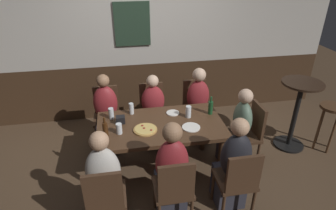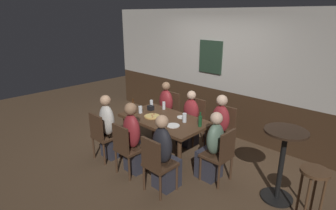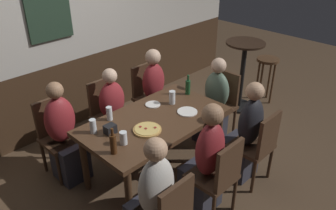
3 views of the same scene
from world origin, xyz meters
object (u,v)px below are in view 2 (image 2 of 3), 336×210
object	(u,v)px
chair_head_east	(221,153)
person_left_far	(165,113)
plate_white_large	(173,126)
plate_white_small	(182,117)
person_head_east	(212,151)
person_right_near	(164,158)
chair_right_far	(224,128)
beer_bottle_green	(200,121)
chair_mid_far	(194,118)
person_mid_near	(134,143)
chair_mid_near	(126,147)
beer_bottle_brown	(133,106)
chair_right_near	(156,162)
bar_stool	(313,181)
condiment_caddy	(151,108)
person_left_near	(110,131)
pint_glass_pale	(151,104)
side_bar_table	(282,160)
chair_left_far	(170,110)
person_right_far	(219,131)
pint_glass_amber	(140,110)
chair_left_near	(102,134)
person_mid_far	(189,122)
beer_glass_tall	(164,106)
pizza	(152,116)
dining_table	(164,123)
pint_glass_stout	(184,118)

from	to	relation	value
chair_head_east	person_left_far	distance (m)	2.00
plate_white_large	plate_white_small	size ratio (longest dim) A/B	1.30
person_head_east	person_right_near	xyz separation A→B (m)	(-0.35, -0.70, 0.02)
chair_right_far	beer_bottle_green	xyz separation A→B (m)	(-0.01, -0.72, 0.34)
chair_mid_far	person_mid_near	size ratio (longest dim) A/B	0.73
person_head_east	person_right_near	bearing A→B (deg)	-116.45
person_left_far	person_mid_near	bearing A→B (deg)	-63.76
person_left_far	chair_mid_near	bearing A→B (deg)	-66.16
chair_mid_near	person_left_far	distance (m)	1.70
person_head_east	beer_bottle_brown	distance (m)	1.74
chair_right_near	bar_stool	distance (m)	2.01
condiment_caddy	person_left_far	bearing A→B (deg)	109.03
beer_bottle_brown	person_head_east	bearing A→B (deg)	5.63
person_mid_near	beer_bottle_green	world-z (taller)	person_mid_near
person_left_near	plate_white_large	bearing A→B (deg)	27.75
pint_glass_pale	side_bar_table	size ratio (longest dim) A/B	0.14
chair_left_far	plate_white_small	xyz separation A→B (m)	(0.88, -0.62, 0.25)
person_right_far	pint_glass_amber	xyz separation A→B (m)	(-1.19, -0.81, 0.31)
person_right_far	beer_bottle_green	xyz separation A→B (m)	(-0.01, -0.56, 0.35)
person_head_east	bar_stool	xyz separation A→B (m)	(1.43, 0.08, 0.09)
chair_mid_far	person_left_near	world-z (taller)	person_left_near
chair_left_near	chair_mid_near	bearing A→B (deg)	0.00
pint_glass_pale	plate_white_large	bearing A→B (deg)	-22.54
bar_stool	chair_left_near	bearing A→B (deg)	-163.48
person_head_east	person_mid_far	bearing A→B (deg)	146.14
person_left_far	beer_glass_tall	distance (m)	0.60
person_left_near	beer_bottle_brown	world-z (taller)	person_left_near
chair_left_far	pizza	bearing A→B (deg)	-63.46
plate_white_small	condiment_caddy	world-z (taller)	condiment_caddy
pizza	condiment_caddy	xyz separation A→B (m)	(-0.28, 0.23, 0.03)
pint_glass_amber	beer_bottle_green	world-z (taller)	beer_bottle_green
dining_table	person_right_far	distance (m)	0.99
person_mid_near	chair_left_far	bearing A→B (deg)	113.81
pint_glass_stout	plate_white_small	world-z (taller)	pint_glass_stout
person_left_near	person_mid_near	distance (m)	0.69
chair_mid_near	person_right_near	world-z (taller)	person_right_near
chair_mid_far	beer_glass_tall	distance (m)	0.70
person_mid_near	chair_mid_far	bearing A→B (deg)	90.00
person_head_east	beer_glass_tall	distance (m)	1.44
chair_mid_far	pint_glass_amber	size ratio (longest dim) A/B	6.83
chair_mid_near	pint_glass_amber	xyz separation A→B (m)	(-0.51, 0.74, 0.30)
pint_glass_pale	plate_white_large	size ratio (longest dim) A/B	0.67
person_mid_far	plate_white_small	xyz separation A→B (m)	(0.20, -0.46, 0.29)
person_mid_near	beer_bottle_brown	bearing A→B (deg)	141.32
person_left_near	bar_stool	world-z (taller)	person_left_near
person_mid_near	pint_glass_stout	xyz separation A→B (m)	(0.37, 0.80, 0.30)
chair_left_far	chair_mid_far	size ratio (longest dim) A/B	1.00
beer_glass_tall	beer_bottle_brown	distance (m)	0.59
beer_bottle_brown	plate_white_small	xyz separation A→B (m)	(0.86, 0.40, -0.10)
chair_right_far	person_head_east	world-z (taller)	person_head_east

